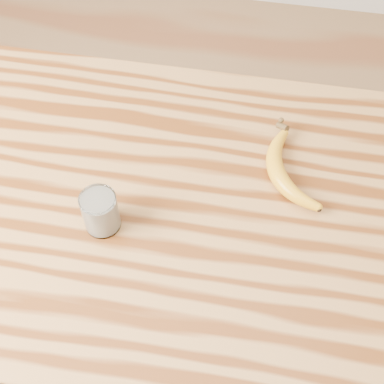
# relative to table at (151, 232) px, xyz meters

# --- Properties ---
(room) EXTENTS (4.04, 4.04, 2.70)m
(room) POSITION_rel_table_xyz_m (0.00, 0.00, 0.58)
(room) COLOR olive
(room) RESTS_ON ground
(table) EXTENTS (1.20, 0.80, 0.90)m
(table) POSITION_rel_table_xyz_m (0.00, 0.00, 0.00)
(table) COLOR #9E6C39
(table) RESTS_ON ground
(smoothie_glass) EXTENTS (0.07, 0.07, 0.09)m
(smoothie_glass) POSITION_rel_table_xyz_m (-0.07, -0.07, 0.17)
(smoothie_glass) COLOR white
(smoothie_glass) RESTS_ON table
(banana) EXTENTS (0.22, 0.32, 0.04)m
(banana) POSITION_rel_table_xyz_m (0.25, 0.10, 0.15)
(banana) COLOR orange
(banana) RESTS_ON table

